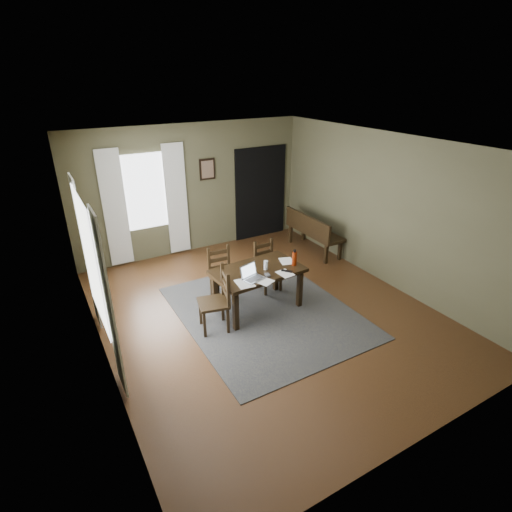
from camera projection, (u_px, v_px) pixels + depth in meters
ground at (265, 312)px, 6.60m from camera, size 5.00×6.00×0.01m
room_shell at (266, 208)px, 5.84m from camera, size 5.02×6.02×2.71m
rug at (265, 312)px, 6.59m from camera, size 2.60×3.20×0.01m
dining_table at (258, 274)px, 6.44m from camera, size 1.48×0.95×0.71m
chair_end at (217, 301)px, 5.98m from camera, size 0.52×0.52×1.00m
chair_back_left at (222, 275)px, 6.79m from camera, size 0.44×0.44×0.94m
chair_back_right at (267, 266)px, 7.13m from camera, size 0.40×0.40×0.90m
bench at (312, 230)px, 8.61m from camera, size 0.48×1.50×0.85m
laptop at (251, 275)px, 6.11m from camera, size 0.38×0.33×0.22m
computer_mouse at (267, 275)px, 6.19m from camera, size 0.08×0.11×0.03m
tv_remote at (287, 271)px, 6.33m from camera, size 0.15×0.17×0.02m
drinking_glass at (266, 265)px, 6.37m from camera, size 0.08×0.08×0.15m
water_bottle at (294, 258)px, 6.49m from camera, size 0.09×0.09×0.27m
paper_a at (245, 283)px, 5.98m from camera, size 0.28×0.34×0.00m
paper_b at (285, 273)px, 6.27m from camera, size 0.23×0.29×0.00m
paper_d at (286, 261)px, 6.68m from camera, size 0.29×0.33×0.00m
paper_e at (263, 281)px, 6.05m from camera, size 0.32×0.36×0.00m
window_left at (90, 260)px, 5.03m from camera, size 0.01×1.30×1.70m
window_back at (145, 192)px, 7.87m from camera, size 1.00×0.01×1.50m
curtain_left_near at (109, 307)px, 4.50m from camera, size 0.03×0.48×2.30m
curtain_left_far at (86, 254)px, 5.79m from camera, size 0.03×0.48×2.30m
curtain_back_left at (115, 209)px, 7.67m from camera, size 0.44×0.03×2.30m
curtain_back_right at (177, 200)px, 8.23m from camera, size 0.44×0.03×2.30m
framed_picture at (207, 169)px, 8.35m from camera, size 0.34×0.03×0.44m
doorway_back at (261, 193)px, 9.23m from camera, size 1.30×0.03×2.10m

